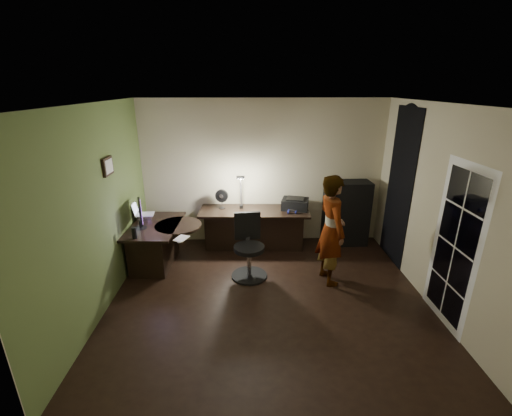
{
  "coord_description": "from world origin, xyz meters",
  "views": [
    {
      "loc": [
        -0.29,
        -4.24,
        2.91
      ],
      "look_at": [
        -0.15,
        1.05,
        1.0
      ],
      "focal_mm": 24.0,
      "sensor_mm": 36.0,
      "label": 1
    }
  ],
  "objects_px": {
    "cabinet": "(346,213)",
    "monitor": "(140,219)",
    "person": "(331,230)",
    "office_chair": "(249,248)",
    "desk_left": "(157,245)",
    "desk_right": "(254,229)"
  },
  "relations": [
    {
      "from": "cabinet",
      "to": "monitor",
      "type": "height_order",
      "value": "cabinet"
    },
    {
      "from": "cabinet",
      "to": "person",
      "type": "bearing_deg",
      "value": -116.25
    },
    {
      "from": "monitor",
      "to": "cabinet",
      "type": "bearing_deg",
      "value": -4.84
    },
    {
      "from": "monitor",
      "to": "office_chair",
      "type": "relative_size",
      "value": 0.5
    },
    {
      "from": "desk_left",
      "to": "cabinet",
      "type": "relative_size",
      "value": 1.01
    },
    {
      "from": "desk_left",
      "to": "cabinet",
      "type": "height_order",
      "value": "cabinet"
    },
    {
      "from": "desk_left",
      "to": "person",
      "type": "distance_m",
      "value": 2.9
    },
    {
      "from": "desk_right",
      "to": "person",
      "type": "relative_size",
      "value": 1.17
    },
    {
      "from": "monitor",
      "to": "desk_right",
      "type": "bearing_deg",
      "value": 2.75
    },
    {
      "from": "desk_right",
      "to": "cabinet",
      "type": "xyz_separation_m",
      "value": [
        1.75,
        0.15,
        0.24
      ]
    },
    {
      "from": "desk_right",
      "to": "office_chair",
      "type": "relative_size",
      "value": 1.95
    },
    {
      "from": "office_chair",
      "to": "desk_left",
      "type": "bearing_deg",
      "value": 157.4
    },
    {
      "from": "monitor",
      "to": "office_chair",
      "type": "height_order",
      "value": "monitor"
    },
    {
      "from": "desk_left",
      "to": "office_chair",
      "type": "distance_m",
      "value": 1.63
    },
    {
      "from": "office_chair",
      "to": "desk_right",
      "type": "bearing_deg",
      "value": 78.53
    },
    {
      "from": "office_chair",
      "to": "person",
      "type": "height_order",
      "value": "person"
    },
    {
      "from": "cabinet",
      "to": "office_chair",
      "type": "relative_size",
      "value": 1.21
    },
    {
      "from": "office_chair",
      "to": "person",
      "type": "distance_m",
      "value": 1.29
    },
    {
      "from": "desk_left",
      "to": "desk_right",
      "type": "distance_m",
      "value": 1.76
    },
    {
      "from": "office_chair",
      "to": "person",
      "type": "relative_size",
      "value": 0.6
    },
    {
      "from": "monitor",
      "to": "person",
      "type": "distance_m",
      "value": 3.03
    },
    {
      "from": "desk_left",
      "to": "office_chair",
      "type": "xyz_separation_m",
      "value": [
        1.56,
        -0.46,
        0.15
      ]
    }
  ]
}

